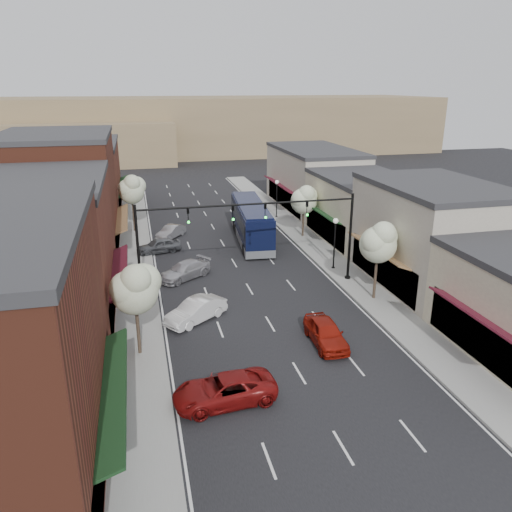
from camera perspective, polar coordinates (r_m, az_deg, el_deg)
ground at (r=31.03m, az=2.60°, el=-9.38°), size 160.00×160.00×0.00m
sidewalk_left at (r=47.02m, az=-13.69°, el=0.29°), size 2.80×73.00×0.15m
sidewalk_right at (r=49.71m, az=6.01°, el=1.76°), size 2.80×73.00×0.15m
curb_left at (r=47.02m, az=-11.99°, el=0.42°), size 0.25×73.00×0.17m
curb_right at (r=49.28m, az=4.47°, el=1.65°), size 0.25×73.00×0.17m
bldg_left_midnear at (r=34.33m, az=-23.80°, el=0.26°), size 10.14×14.10×9.40m
bldg_left_midfar at (r=47.54m, az=-21.29°, el=6.40°), size 10.14×14.10×10.90m
bldg_left_far at (r=63.39m, az=-19.47°, el=8.35°), size 10.14×18.10×8.40m
bldg_right_midnear at (r=40.17m, az=19.37°, el=2.27°), size 9.14×12.10×7.90m
bldg_right_midfar at (r=50.45m, az=12.03°, el=5.34°), size 9.14×12.10×6.40m
bldg_right_far at (r=62.98m, az=6.63°, el=8.78°), size 9.14×16.10×7.40m
hill_far at (r=116.75m, az=-10.08°, el=14.47°), size 120.00×30.00×12.00m
hill_near at (r=106.13m, az=-23.39°, el=11.72°), size 50.00×20.00×8.00m
signal_mast_right at (r=38.06m, az=7.51°, el=3.43°), size 8.22×0.46×7.00m
signal_mast_left at (r=35.70m, az=-9.62°, el=2.27°), size 8.22×0.46×7.00m
tree_right_near at (r=35.66m, az=13.91°, el=1.67°), size 2.85×2.65×5.95m
tree_right_far at (r=50.01m, az=5.55°, el=6.53°), size 2.85×2.65×5.43m
tree_left_near at (r=28.16m, az=-13.63°, el=-3.50°), size 2.85×2.65×5.69m
tree_left_far at (r=53.09m, az=-14.00°, el=7.46°), size 2.85×2.65×6.13m
lamp_post_near at (r=41.52m, az=9.01°, el=2.37°), size 0.44×0.44×4.44m
lamp_post_far at (r=57.56m, az=2.39°, el=7.25°), size 0.44×0.44×4.44m
coach_bus at (r=49.18m, az=-0.56°, el=3.96°), size 3.78×12.49×3.76m
red_hatchback at (r=30.34m, az=7.98°, el=-8.66°), size 1.86×4.43×1.50m
parked_car_a at (r=25.12m, az=-3.63°, el=-15.03°), size 5.25×2.79×1.40m
parked_car_b at (r=33.05m, az=-6.88°, el=-6.22°), size 4.49×3.88×1.46m
parked_car_c at (r=40.24m, az=-8.15°, el=-1.65°), size 4.86×4.21×1.34m
parked_car_d at (r=46.74m, az=-11.06°, el=1.17°), size 4.34×2.64×1.38m
parked_car_e at (r=51.13m, az=-9.71°, el=2.73°), size 3.39×3.88×1.27m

